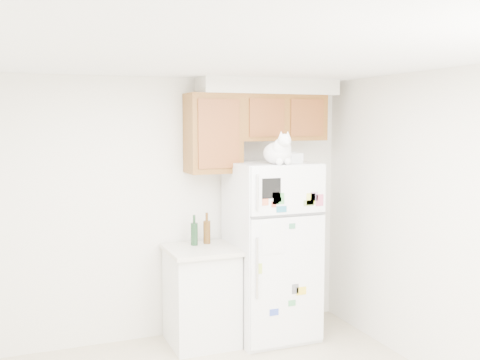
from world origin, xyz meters
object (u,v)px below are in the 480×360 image
cat (279,152)px  storage_box_front (294,158)px  bottle_green (194,230)px  bottle_amber (207,228)px  refrigerator (272,250)px  storage_box_back (284,157)px  base_counter (201,295)px

cat → storage_box_front: cat is taller
bottle_green → bottle_amber: bearing=11.7°
refrigerator → storage_box_back: storage_box_back is taller
refrigerator → cat: 0.99m
base_counter → storage_box_back: size_ratio=5.11×
refrigerator → storage_box_front: 0.92m
base_counter → cat: size_ratio=2.12×
refrigerator → bottle_amber: bearing=160.1°
refrigerator → storage_box_back: bearing=11.6°
base_counter → bottle_green: (-0.03, 0.11, 0.60)m
base_counter → storage_box_front: (0.85, -0.21, 1.28)m
storage_box_back → base_counter: bearing=178.1°
base_counter → bottle_green: size_ratio=3.17×
storage_box_back → refrigerator: bearing=-167.3°
base_counter → bottle_green: 0.61m
base_counter → storage_box_back: storage_box_back is taller
storage_box_front → bottle_green: (-0.88, 0.32, -0.68)m
bottle_green → refrigerator: bearing=-14.4°
storage_box_front → refrigerator: bearing=125.4°
refrigerator → cat: cat is taller
cat → bottle_green: cat is taller
bottle_amber → storage_box_front: bearing=-24.8°
storage_box_front → bottle_amber: size_ratio=0.50×
bottle_amber → storage_box_back: bearing=-14.1°
refrigerator → base_counter: (-0.69, 0.07, -0.39)m
cat → bottle_green: size_ratio=1.50×
refrigerator → bottle_amber: refrigerator is taller
cat → bottle_amber: (-0.54, 0.46, -0.74)m
storage_box_front → base_counter: bearing=151.2°
storage_box_back → storage_box_front: bearing=-82.7°
cat → storage_box_back: 0.34m
storage_box_front → bottle_green: 1.16m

